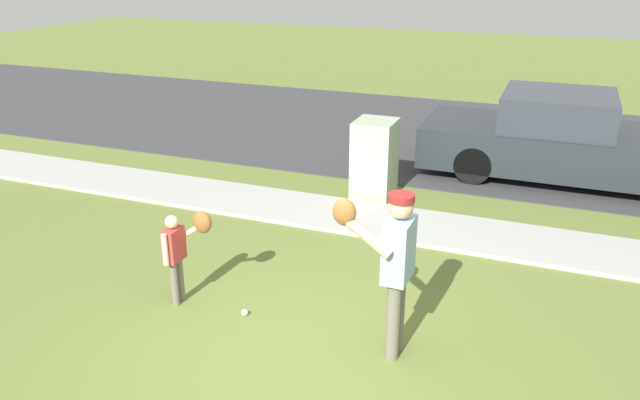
{
  "coord_description": "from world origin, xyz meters",
  "views": [
    {
      "loc": [
        1.98,
        -4.54,
        3.72
      ],
      "look_at": [
        -0.49,
        1.79,
        1.0
      ],
      "focal_mm": 34.99,
      "sensor_mm": 36.0,
      "label": 1
    }
  ],
  "objects_px": {
    "person_adult": "(394,258)",
    "person_child": "(181,245)",
    "parked_pickup_dark": "(573,142)",
    "baseball": "(245,313)",
    "utility_cabinet": "(375,158)"
  },
  "relations": [
    {
      "from": "person_adult",
      "to": "person_child",
      "type": "distance_m",
      "value": 2.44
    },
    {
      "from": "person_adult",
      "to": "parked_pickup_dark",
      "type": "height_order",
      "value": "person_adult"
    },
    {
      "from": "person_adult",
      "to": "parked_pickup_dark",
      "type": "relative_size",
      "value": 0.33
    },
    {
      "from": "person_adult",
      "to": "person_child",
      "type": "height_order",
      "value": "person_adult"
    },
    {
      "from": "person_child",
      "to": "parked_pickup_dark",
      "type": "distance_m",
      "value": 7.19
    },
    {
      "from": "person_adult",
      "to": "person_child",
      "type": "xyz_separation_m",
      "value": [
        -2.42,
        0.1,
        -0.35
      ]
    },
    {
      "from": "person_child",
      "to": "baseball",
      "type": "relative_size",
      "value": 15.0
    },
    {
      "from": "baseball",
      "to": "person_adult",
      "type": "bearing_deg",
      "value": -3.06
    },
    {
      "from": "person_child",
      "to": "utility_cabinet",
      "type": "distance_m",
      "value": 4.16
    },
    {
      "from": "parked_pickup_dark",
      "to": "person_adult",
      "type": "bearing_deg",
      "value": -104.24
    },
    {
      "from": "baseball",
      "to": "parked_pickup_dark",
      "type": "bearing_deg",
      "value": 61.91
    },
    {
      "from": "person_adult",
      "to": "person_child",
      "type": "relative_size",
      "value": 1.53
    },
    {
      "from": "baseball",
      "to": "utility_cabinet",
      "type": "xyz_separation_m",
      "value": [
        0.25,
        4.05,
        0.58
      ]
    },
    {
      "from": "utility_cabinet",
      "to": "parked_pickup_dark",
      "type": "relative_size",
      "value": 0.24
    },
    {
      "from": "person_child",
      "to": "baseball",
      "type": "bearing_deg",
      "value": 0.03
    }
  ]
}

